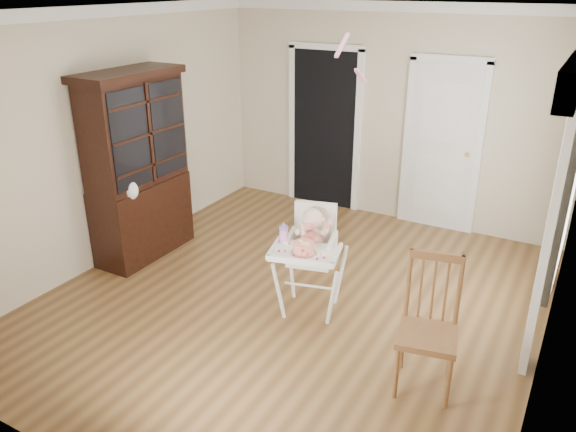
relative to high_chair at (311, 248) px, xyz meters
The scene contains 16 objects.
floor 0.70m from the high_chair, 157.30° to the left, with size 5.00×5.00×0.00m, color brown.
ceiling 2.06m from the high_chair, 157.30° to the left, with size 5.00×5.00×0.00m, color white.
wall_back 2.70m from the high_chair, 95.14° to the left, with size 4.50×4.50×0.00m, color beige.
wall_left 2.58m from the high_chair, behind, with size 5.00×5.00×0.00m, color beige.
wall_right 2.13m from the high_chair, ahead, with size 5.00×5.00×0.00m, color beige.
crown_molding 2.00m from the high_chair, 157.30° to the left, with size 4.50×5.00×0.12m, color white, non-canonical shape.
doorway 2.86m from the high_chair, 113.71° to the left, with size 1.06×0.05×2.22m.
closet_door 2.64m from the high_chair, 79.71° to the left, with size 0.96×0.09×2.13m.
window_right 2.23m from the high_chair, 24.78° to the left, with size 0.13×1.84×2.30m.
high_chair is the anchor object (origin of this frame).
baby 0.15m from the high_chair, 101.18° to the left, with size 0.34×0.25×0.45m.
cake 0.31m from the high_chair, 76.07° to the right, with size 0.23×0.23×0.11m.
sippy_cup 0.30m from the high_chair, 143.17° to the right, with size 0.08×0.08×0.20m.
china_cabinet 2.26m from the high_chair, behind, with size 0.55×1.23×2.08m.
dining_chair 1.37m from the high_chair, 22.31° to the right, with size 0.52×0.52×1.07m.
streamer 1.80m from the high_chair, 48.02° to the left, with size 0.03×0.50×0.02m, color pink, non-canonical shape.
Camera 1 is at (2.31, -4.23, 2.93)m, focal length 35.00 mm.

